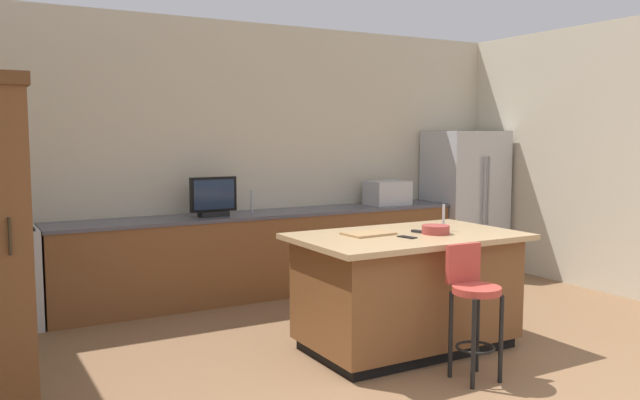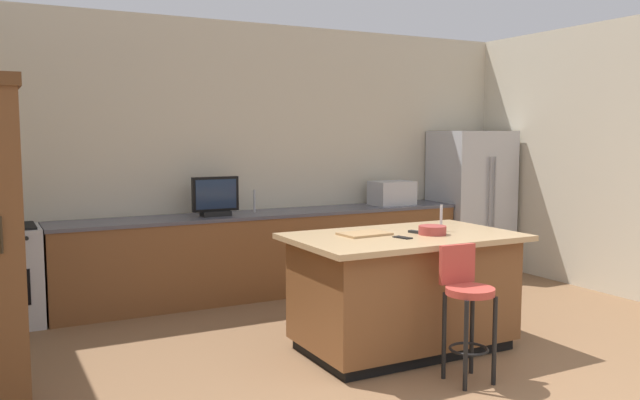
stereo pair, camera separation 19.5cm
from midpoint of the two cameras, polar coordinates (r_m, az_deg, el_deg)
name	(u,v)px [view 2 (the right image)]	position (r m, az deg, el deg)	size (l,w,h in m)	color
wall_back	(261,157)	(7.37, -4.45, 3.73)	(6.91, 0.12, 2.95)	beige
wall_right	(616,159)	(7.74, 25.14, 3.30)	(0.12, 4.58, 2.95)	beige
counter_back	(270,253)	(7.11, -3.61, -4.65)	(4.56, 0.62, 0.90)	brown
kitchen_island	(403,291)	(5.34, 8.34, -7.85)	(1.80, 1.10, 0.94)	black
refrigerator	(471,201)	(8.49, 13.70, -0.11)	(0.91, 0.75, 1.77)	#B7BABF
microwave	(392,193)	(7.80, 7.02, 0.61)	(0.48, 0.36, 0.28)	#B7BABF
tv_monitor	(215,198)	(6.74, -8.32, 0.18)	(0.49, 0.16, 0.40)	black
sink_faucet_back	(254,201)	(7.07, -4.98, -0.07)	(0.02, 0.02, 0.24)	#B2B2B7
sink_faucet_island	(441,218)	(5.46, 11.56, -1.55)	(0.02, 0.02, 0.22)	#B2B2B7
bar_stool_center	(467,301)	(4.74, 13.88, -8.59)	(0.34, 0.34, 0.95)	#B23D33
fruit_bowl	(432,230)	(5.28, 10.85, -2.61)	(0.22, 0.22, 0.07)	#993833
cell_phone	(403,237)	(5.07, 8.34, -3.27)	(0.07, 0.15, 0.01)	black
tv_remote	(418,232)	(5.32, 9.61, -2.80)	(0.04, 0.17, 0.02)	black
cutting_board	(365,234)	(5.19, 4.99, -2.96)	(0.38, 0.26, 0.02)	#A87F51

